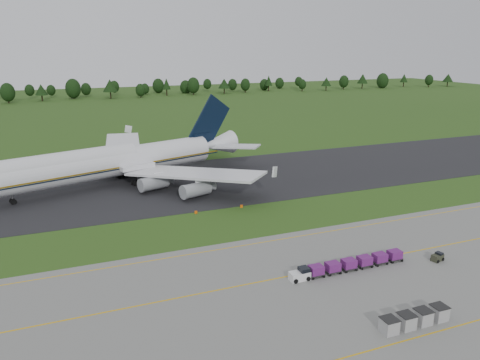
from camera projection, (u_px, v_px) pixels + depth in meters
name	position (u px, v px, depth m)	size (l,w,h in m)	color
ground	(245.00, 221.00, 85.97)	(600.00, 600.00, 0.00)	#284916
apron	(353.00, 317.00, 55.62)	(300.00, 52.00, 0.06)	slate
taxiway	(200.00, 181.00, 110.95)	(300.00, 40.00, 0.08)	black
apron_markings	(322.00, 289.00, 61.87)	(300.00, 30.20, 0.01)	#D5A00C
tree_line	(89.00, 89.00, 277.12)	(524.13, 23.93, 11.89)	black
aircraft	(112.00, 162.00, 107.16)	(67.20, 62.80, 18.99)	silver
baggage_train	(347.00, 265.00, 66.92)	(18.56, 1.68, 1.62)	silver
utility_cart	(437.00, 258.00, 70.01)	(2.00, 1.45, 0.99)	#2C2F21
uld_row	(415.00, 319.00, 53.66)	(8.99, 1.79, 1.77)	#9A9A9A
edge_markers	(219.00, 209.00, 91.39)	(9.94, 0.30, 0.60)	#F75D07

